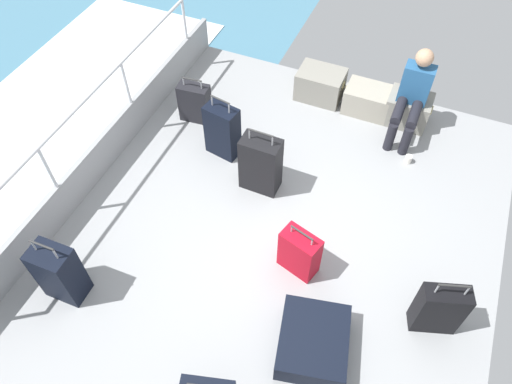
# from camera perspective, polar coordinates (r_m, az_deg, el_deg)

# --- Properties ---
(ground_plane) EXTENTS (4.40, 5.20, 0.06)m
(ground_plane) POSITION_cam_1_polar(r_m,az_deg,el_deg) (5.17, 2.87, -4.51)
(ground_plane) COLOR #939699
(gunwale_port) EXTENTS (0.06, 5.20, 0.45)m
(gunwale_port) POSITION_cam_1_polar(r_m,az_deg,el_deg) (5.76, -17.63, 4.14)
(gunwale_port) COLOR #939699
(gunwale_port) RESTS_ON ground_plane
(railing_port) EXTENTS (0.04, 4.20, 1.02)m
(railing_port) POSITION_cam_1_polar(r_m,az_deg,el_deg) (5.39, -19.04, 8.14)
(railing_port) COLOR silver
(railing_port) RESTS_ON ground_plane
(sea_wake) EXTENTS (12.00, 12.00, 0.01)m
(sea_wake) POSITION_cam_1_polar(r_m,az_deg,el_deg) (6.99, -26.00, 4.12)
(sea_wake) COLOR teal
(sea_wake) RESTS_ON ground_plane
(cargo_crate_0) EXTENTS (0.62, 0.43, 0.39)m
(cargo_crate_0) POSITION_cam_1_polar(r_m,az_deg,el_deg) (6.50, 7.55, 12.39)
(cargo_crate_0) COLOR gray
(cargo_crate_0) RESTS_ON ground_plane
(cargo_crate_1) EXTENTS (0.61, 0.40, 0.34)m
(cargo_crate_1) POSITION_cam_1_polar(r_m,az_deg,el_deg) (6.41, 12.96, 10.47)
(cargo_crate_1) COLOR #9E9989
(cargo_crate_1) RESTS_ON ground_plane
(cargo_crate_2) EXTENTS (0.55, 0.40, 0.39)m
(cargo_crate_2) POSITION_cam_1_polar(r_m,az_deg,el_deg) (6.37, 17.38, 9.23)
(cargo_crate_2) COLOR gray
(cargo_crate_2) RESTS_ON ground_plane
(passenger_seated) EXTENTS (0.34, 0.66, 1.09)m
(passenger_seated) POSITION_cam_1_polar(r_m,az_deg,el_deg) (5.99, 17.88, 10.82)
(passenger_seated) COLOR #26598C
(passenger_seated) RESTS_ON ground_plane
(suitcase_0) EXTENTS (0.38, 0.27, 0.81)m
(suitcase_0) POSITION_cam_1_polar(r_m,az_deg,el_deg) (4.82, -22.06, -8.76)
(suitcase_0) COLOR black
(suitcase_0) RESTS_ON ground_plane
(suitcase_1) EXTENTS (0.44, 0.30, 0.74)m
(suitcase_1) POSITION_cam_1_polar(r_m,az_deg,el_deg) (4.63, 20.64, -12.70)
(suitcase_1) COLOR black
(suitcase_1) RESTS_ON ground_plane
(suitcase_2) EXTENTS (0.42, 0.30, 0.61)m
(suitcase_2) POSITION_cam_1_polar(r_m,az_deg,el_deg) (4.69, 5.11, -7.09)
(suitcase_2) COLOR #B70C1E
(suitcase_2) RESTS_ON ground_plane
(suitcase_3) EXTENTS (0.42, 0.26, 0.83)m
(suitcase_3) POSITION_cam_1_polar(r_m,az_deg,el_deg) (5.23, 0.54, 3.27)
(suitcase_3) COLOR black
(suitcase_3) RESTS_ON ground_plane
(suitcase_4) EXTENTS (0.72, 0.80, 0.25)m
(suitcase_4) POSITION_cam_1_polar(r_m,az_deg,el_deg) (4.46, 6.71, -17.04)
(suitcase_4) COLOR black
(suitcase_4) RESTS_ON ground_plane
(suitcase_5) EXTENTS (0.39, 0.23, 0.62)m
(suitcase_5) POSITION_cam_1_polar(r_m,az_deg,el_deg) (6.13, -7.18, 10.34)
(suitcase_5) COLOR black
(suitcase_5) RESTS_ON ground_plane
(suitcase_6) EXTENTS (0.41, 0.28, 0.81)m
(suitcase_6) POSITION_cam_1_polar(r_m,az_deg,el_deg) (5.62, -3.96, 7.16)
(suitcase_6) COLOR black
(suitcase_6) RESTS_ON ground_plane
(paper_cup) EXTENTS (0.08, 0.08, 0.10)m
(paper_cup) POSITION_cam_1_polar(r_m,az_deg,el_deg) (5.96, 17.41, 3.70)
(paper_cup) COLOR white
(paper_cup) RESTS_ON ground_plane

